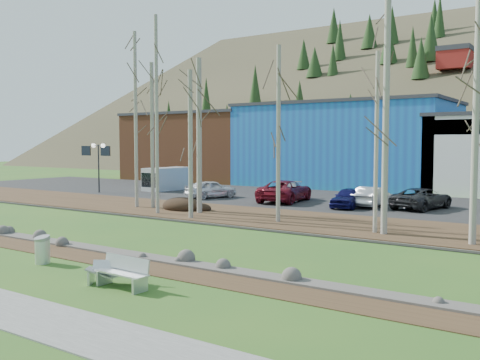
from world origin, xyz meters
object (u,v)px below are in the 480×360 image
Objects in this scene: bench_damaged at (115,272)px; car_3 at (349,198)px; car_4 at (371,197)px; litter_bin at (42,251)px; car_5 at (422,198)px; car_1 at (285,191)px; street_lamp at (98,154)px; van_grey at (166,179)px; bench_intact at (123,272)px; car_2 at (288,191)px; seagull at (39,249)px; car_0 at (211,189)px.

bench_damaged is 21.38m from car_3.
car_4 is at bearing 48.06° from car_3.
car_5 is (7.30, 22.81, 0.36)m from litter_bin.
litter_bin is 21.74m from car_1.
car_5 is at bearing 179.63° from car_1.
street_lamp is 26.25m from car_5.
van_grey is at bearing 122.83° from litter_bin.
car_4 is at bearing -2.31° from van_grey.
litter_bin is (-4.83, 0.68, -0.01)m from bench_intact.
street_lamp reaches higher than car_3.
car_2 is 9.59m from car_5.
car_4 reaches higher than litter_bin.
street_lamp is at bearing 6.47° from car_4.
seagull is at bearing -44.00° from street_lamp.
bench_intact is at bearing -8.00° from litter_bin.
seagull is (-1.75, 1.10, -0.30)m from litter_bin.
car_0 is at bearing 20.82° from car_5.
street_lamp is 1.03× the size of car_4.
bench_intact is 1.13× the size of bench_damaged.
car_5 reaches higher than car_2.
car_3 is 0.82× the size of van_grey.
street_lamp is 1.08× the size of car_3.
car_5 reaches higher than litter_bin.
bench_damaged is 0.35× the size of car_5.
seagull is 0.07× the size of car_1.
car_0 is 6.05m from car_1.
bench_intact is 24.31m from car_2.
street_lamp reaches higher than bench_intact.
litter_bin is 0.20× the size of van_grey.
car_1 is at bearing 20.17° from car_5.
bench_intact is 0.58m from bench_damaged.
car_1 is at bearing -6.88° from van_grey.
car_4 is at bearing 24.51° from car_5.
bench_intact is at bearing -2.07° from seagull.
car_3 is at bearing 81.42° from litter_bin.
bench_damaged is at bearing 164.63° from bench_intact.
car_2 reaches higher than bench_intact.
van_grey is (-15.44, 23.92, 0.68)m from litter_bin.
car_3 is 0.95× the size of car_4.
car_2 reaches higher than litter_bin.
car_5 is at bearing -0.04° from van_grey.
van_grey is at bearing 153.03° from car_2.
seagull is at bearing 166.84° from bench_intact.
car_1 is 5.23m from car_3.
car_3 is (-1.14, 21.34, 0.42)m from bench_damaged.
seagull is 0.08× the size of car_5.
car_0 is at bearing 5.24° from car_4.
litter_bin is 2.26× the size of seagull.
litter_bin is at bearing -105.31° from car_2.
car_2 is at bearing 104.52° from seagull.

